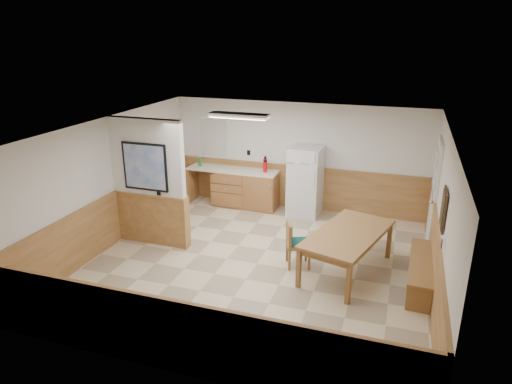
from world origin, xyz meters
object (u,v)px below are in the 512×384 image
(refrigerator, at_px, (305,181))
(dining_bench, at_px, (421,266))
(soap_bottle, at_px, (200,162))
(dining_chair, at_px, (294,241))
(fire_extinguisher, at_px, (265,165))
(dining_table, at_px, (348,237))

(refrigerator, bearing_deg, dining_bench, -41.19)
(dining_bench, bearing_deg, refrigerator, 137.52)
(refrigerator, distance_m, soap_bottle, 2.63)
(refrigerator, relative_size, soap_bottle, 7.25)
(refrigerator, distance_m, dining_chair, 2.53)
(refrigerator, bearing_deg, soap_bottle, -177.57)
(fire_extinguisher, relative_size, soap_bottle, 1.76)
(refrigerator, distance_m, fire_extinguisher, 1.01)
(dining_table, distance_m, dining_bench, 1.27)
(dining_table, relative_size, fire_extinguisher, 5.65)
(dining_chair, bearing_deg, dining_table, -16.70)
(refrigerator, xyz_separation_m, dining_bench, (2.52, -2.46, -0.45))
(dining_chair, bearing_deg, dining_bench, -21.48)
(dining_chair, distance_m, soap_bottle, 3.94)
(dining_table, xyz_separation_m, dining_bench, (1.23, -0.07, -0.31))
(dining_bench, height_order, soap_bottle, soap_bottle)
(dining_bench, relative_size, dining_chair, 2.07)
(refrigerator, height_order, dining_bench, refrigerator)
(dining_chair, bearing_deg, fire_extinguisher, 95.64)
(dining_bench, relative_size, soap_bottle, 8.03)
(dining_table, distance_m, fire_extinguisher, 3.36)
(refrigerator, xyz_separation_m, soap_bottle, (-2.62, 0.03, 0.22))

